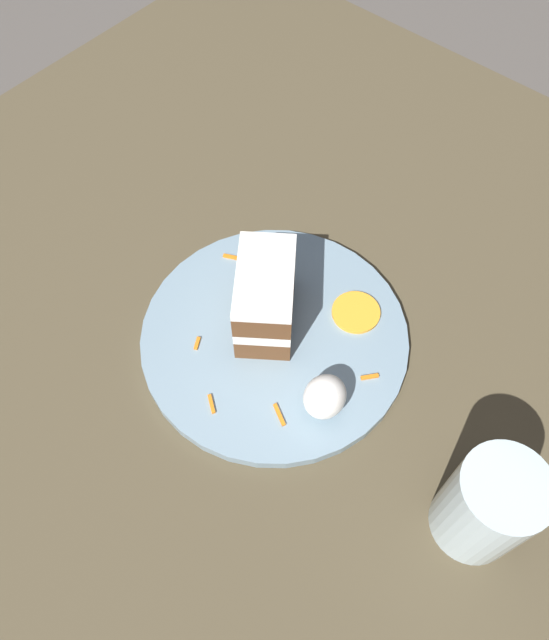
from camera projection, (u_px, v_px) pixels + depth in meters
name	position (u px, v px, depth m)	size (l,w,h in m)	color
ground_plane	(236.00, 342.00, 0.74)	(6.00, 6.00, 0.00)	#4C4742
dining_table	(235.00, 335.00, 0.73)	(1.19, 1.07, 0.03)	#4C422D
plate	(274.00, 337.00, 0.70)	(0.30, 0.30, 0.01)	gray
cake_slice	(265.00, 297.00, 0.67)	(0.12, 0.11, 0.09)	brown
cream_dollop	(325.00, 397.00, 0.63)	(0.05, 0.04, 0.05)	white
orange_garnish	(356.00, 312.00, 0.71)	(0.06, 0.06, 0.00)	orange
carrot_shreds_scatter	(258.00, 352.00, 0.68)	(0.17, 0.24, 0.00)	orange
drinking_glass	(485.00, 508.00, 0.56)	(0.08, 0.08, 0.12)	silver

